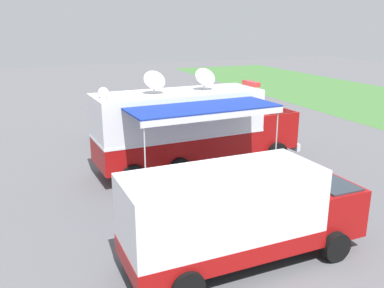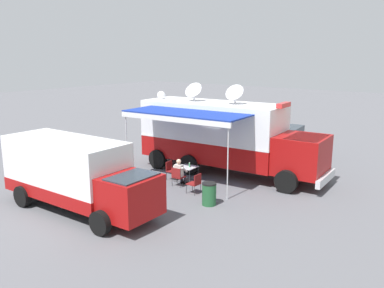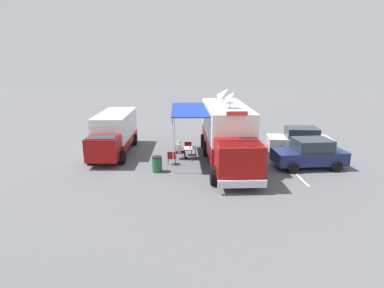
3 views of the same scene
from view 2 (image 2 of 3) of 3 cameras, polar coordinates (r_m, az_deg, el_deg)
name	(u,v)px [view 2 (image 2 of 3)]	position (r m, az deg, el deg)	size (l,w,h in m)	color
ground_plane	(212,170)	(20.99, 2.77, -3.67)	(100.00, 100.00, 0.00)	#5B5B60
lot_stripe	(285,162)	(23.11, 12.95, -2.45)	(0.12, 4.80, 0.01)	silver
command_truck	(225,135)	(20.14, 4.61, 1.31)	(5.36, 9.63, 4.53)	#9E0F0F
folding_table	(187,168)	(18.90, -0.67, -3.37)	(0.85, 0.85, 0.73)	silver
water_bottle	(189,165)	(18.79, -0.36, -2.95)	(0.07, 0.07, 0.22)	#3F9959
folding_chair_at_table	(178,175)	(18.31, -2.04, -4.43)	(0.51, 0.51, 0.87)	maroon
folding_chair_beside_table	(171,169)	(19.34, -2.95, -3.50)	(0.51, 0.51, 0.87)	maroon
folding_chair_spare_by_truck	(195,182)	(17.37, 0.48, -5.37)	(0.48, 0.48, 0.87)	maroon
seated_responder	(180,171)	(18.41, -1.70, -3.87)	(0.68, 0.58, 1.25)	silver
trash_bin	(209,194)	(16.14, 2.42, -7.00)	(0.57, 0.57, 0.91)	#235B33
support_truck	(75,175)	(16.02, -16.07, -4.16)	(2.52, 6.87, 2.70)	white
car_behind_truck	(240,134)	(25.89, 6.73, 1.38)	(4.30, 2.21, 1.76)	silver
car_far_corner	(285,142)	(24.11, 12.89, 0.31)	(4.39, 2.40, 1.76)	navy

